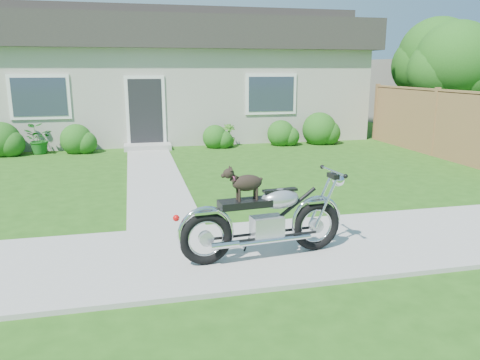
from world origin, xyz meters
name	(u,v)px	position (x,y,z in m)	size (l,w,h in m)	color
ground	(284,248)	(0.00, 0.00, 0.00)	(80.00, 80.00, 0.00)	#235114
sidewalk	(284,247)	(0.00, 0.00, 0.02)	(24.00, 2.20, 0.04)	#9E9B93
walkway	(154,174)	(-1.50, 5.00, 0.01)	(1.20, 8.00, 0.03)	#9E9B93
house	(183,75)	(0.00, 11.99, 2.16)	(12.60, 7.03, 4.50)	#BAB3A8
fence	(435,122)	(6.30, 5.75, 0.94)	(0.12, 6.62, 1.90)	#A17948
tree_near	(460,65)	(8.36, 7.62, 2.50)	(2.61, 2.55, 3.91)	#3D2B1C
tree_far	(441,61)	(8.79, 9.20, 2.67)	(2.76, 2.72, 4.17)	#3D2B1C
shrub_row	(188,135)	(-0.29, 8.50, 0.42)	(10.62, 1.11, 1.11)	#215717
potted_plant_left	(37,139)	(-4.60, 8.55, 0.43)	(0.77, 0.67, 0.85)	#185C19
potted_plant_right	(229,136)	(1.01, 8.55, 0.36)	(0.40, 0.40, 0.71)	#336C1D
motorcycle_with_dog	(266,218)	(-0.35, -0.31, 0.56)	(2.22, 0.60, 1.19)	black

